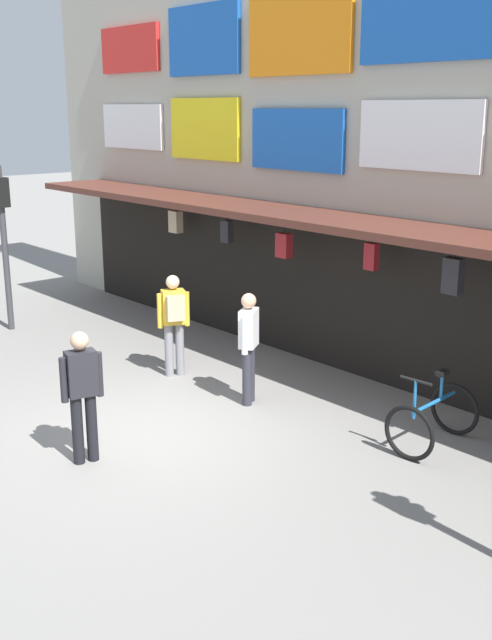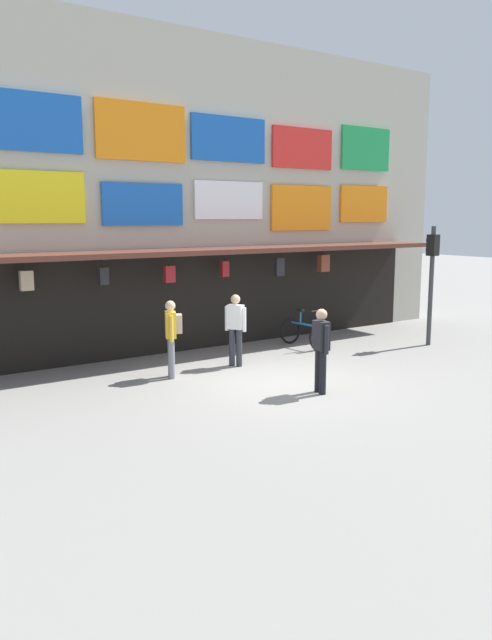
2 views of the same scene
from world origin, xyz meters
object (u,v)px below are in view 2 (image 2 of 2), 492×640
object	(u,v)px
bicycle_parked	(305,332)
pedestrian_in_purple	(235,326)
pedestrian_in_black	(172,333)
pedestrian_in_green	(321,346)
traffic_light_far	(432,266)

from	to	relation	value
bicycle_parked	pedestrian_in_purple	bearing A→B (deg)	-164.28
pedestrian_in_black	pedestrian_in_green	bearing A→B (deg)	-55.81
pedestrian_in_green	pedestrian_in_purple	bearing A→B (deg)	92.92
bicycle_parked	pedestrian_in_green	size ratio (longest dim) A/B	0.72
bicycle_parked	pedestrian_in_green	xyz separation A→B (m)	(-2.57, -3.59, 0.55)
traffic_light_far	pedestrian_in_green	world-z (taller)	traffic_light_far
pedestrian_in_purple	traffic_light_far	bearing A→B (deg)	-9.19
pedestrian_in_black	pedestrian_in_green	size ratio (longest dim) A/B	1.00
traffic_light_far	pedestrian_in_black	xyz separation A→B (m)	(-7.37, 0.81, -1.16)
pedestrian_in_purple	pedestrian_in_black	world-z (taller)	same
traffic_light_far	pedestrian_in_green	distance (m)	5.96
traffic_light_far	pedestrian_in_black	size ratio (longest dim) A/B	1.90
traffic_light_far	bicycle_parked	size ratio (longest dim) A/B	2.64
bicycle_parked	pedestrian_in_black	distance (m)	4.54
bicycle_parked	pedestrian_in_green	distance (m)	4.45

